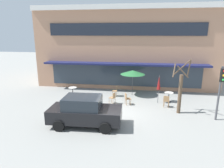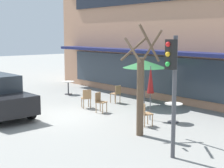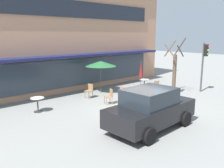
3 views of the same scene
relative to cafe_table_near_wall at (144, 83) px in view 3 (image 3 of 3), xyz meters
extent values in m
plane|color=gray|center=(-3.81, -2.99, -0.52)|extent=(80.00, 80.00, 0.00)
cube|color=tan|center=(-3.81, 7.01, 3.38)|extent=(17.59, 8.00, 7.79)
cube|color=#191E4C|center=(-3.81, 2.46, 2.03)|extent=(14.95, 1.10, 0.16)
cube|color=#1E232D|center=(-3.81, 2.95, 5.09)|extent=(14.07, 0.10, 1.10)
cube|color=#2D3842|center=(-3.81, 2.95, 0.83)|extent=(14.07, 0.10, 1.90)
cylinder|color=#333338|center=(0.00, 0.00, -0.50)|extent=(0.44, 0.44, 0.03)
cylinder|color=#333338|center=(0.00, 0.00, -0.14)|extent=(0.07, 0.07, 0.70)
cylinder|color=silver|center=(0.00, 0.00, 0.23)|extent=(0.70, 0.70, 0.03)
cylinder|color=#333338|center=(-8.01, 0.33, -0.50)|extent=(0.44, 0.44, 0.03)
cylinder|color=#333338|center=(-8.01, 0.33, -0.14)|extent=(0.07, 0.07, 0.70)
cylinder|color=silver|center=(-8.01, 0.33, 0.23)|extent=(0.70, 0.70, 0.03)
cylinder|color=#4C4C51|center=(-0.87, -0.40, 0.58)|extent=(0.04, 0.04, 2.20)
cone|color=maroon|center=(-0.87, -0.40, 1.13)|extent=(0.28, 0.28, 1.10)
cylinder|color=#4C4C51|center=(-2.95, 1.38, 0.58)|extent=(0.04, 0.04, 2.20)
cone|color=#286B38|center=(-2.95, 1.38, 1.51)|extent=(2.10, 2.10, 0.35)
cylinder|color=#9E754C|center=(-4.56, 0.60, -0.29)|extent=(0.04, 0.04, 0.45)
cylinder|color=#9E754C|center=(-4.61, 0.94, -0.29)|extent=(0.04, 0.04, 0.45)
cylinder|color=#9E754C|center=(-4.22, 0.65, -0.29)|extent=(0.04, 0.04, 0.45)
cylinder|color=#9E754C|center=(-4.27, 0.99, -0.29)|extent=(0.04, 0.04, 0.45)
cube|color=#9E754C|center=(-4.41, 0.79, -0.05)|extent=(0.45, 0.45, 0.04)
cube|color=#9E754C|center=(-4.24, 0.82, 0.17)|extent=(0.09, 0.40, 0.40)
cylinder|color=#9E754C|center=(-0.44, -0.99, -0.29)|extent=(0.04, 0.04, 0.45)
cylinder|color=#9E754C|center=(-0.11, -1.08, -0.29)|extent=(0.04, 0.04, 0.45)
cylinder|color=#9E754C|center=(-0.52, -1.32, -0.29)|extent=(0.04, 0.04, 0.45)
cylinder|color=#9E754C|center=(-0.19, -1.41, -0.29)|extent=(0.04, 0.04, 0.45)
cube|color=#9E754C|center=(-0.32, -1.20, -0.05)|extent=(0.49, 0.49, 0.04)
cube|color=#9E754C|center=(-0.36, -1.37, 0.17)|extent=(0.40, 0.14, 0.40)
cylinder|color=#9E754C|center=(-4.59, -1.14, -0.29)|extent=(0.04, 0.04, 0.45)
cylinder|color=#9E754C|center=(-4.47, -0.83, -0.29)|extent=(0.04, 0.04, 0.45)
cylinder|color=#9E754C|center=(-4.28, -1.26, -0.29)|extent=(0.04, 0.04, 0.45)
cylinder|color=#9E754C|center=(-4.16, -0.95, -0.29)|extent=(0.04, 0.04, 0.45)
cube|color=#9E754C|center=(-4.37, -1.04, -0.05)|extent=(0.52, 0.52, 0.04)
cube|color=#9E754C|center=(-4.21, -1.11, 0.17)|extent=(0.18, 0.39, 0.40)
cylinder|color=#9E754C|center=(-3.04, -0.89, -0.29)|extent=(0.04, 0.04, 0.45)
cylinder|color=#9E754C|center=(-2.93, -1.21, -0.29)|extent=(0.04, 0.04, 0.45)
cylinder|color=#9E754C|center=(-3.36, -1.00, -0.29)|extent=(0.04, 0.04, 0.45)
cylinder|color=#9E754C|center=(-3.25, -1.32, -0.29)|extent=(0.04, 0.04, 0.45)
cube|color=#9E754C|center=(-3.14, -1.11, -0.05)|extent=(0.51, 0.51, 0.04)
cube|color=#9E754C|center=(-3.31, -1.17, 0.17)|extent=(0.17, 0.39, 0.40)
cube|color=black|center=(-5.38, -4.97, 0.18)|extent=(4.27, 1.97, 0.76)
cube|color=#232B33|center=(-5.53, -4.97, 0.90)|extent=(2.16, 1.68, 0.68)
cylinder|color=black|center=(-4.11, -4.02, -0.20)|extent=(0.65, 0.25, 0.64)
cylinder|color=black|center=(-4.04, -5.82, -0.20)|extent=(0.65, 0.25, 0.64)
cylinder|color=black|center=(-6.71, -4.12, -0.20)|extent=(0.65, 0.25, 0.64)
cylinder|color=black|center=(-6.64, -5.92, -0.20)|extent=(0.65, 0.25, 0.64)
cylinder|color=brown|center=(0.38, -2.23, 0.81)|extent=(0.24, 0.24, 2.66)
cylinder|color=brown|center=(0.80, -2.26, 2.63)|extent=(0.15, 0.91, 1.23)
cylinder|color=brown|center=(0.45, -1.76, 2.54)|extent=(1.01, 0.23, 1.05)
cylinder|color=brown|center=(-0.08, -2.10, 2.42)|extent=(0.34, 1.00, 0.81)
cylinder|color=brown|center=(0.37, -2.59, 2.41)|extent=(0.78, 0.11, 0.80)
cylinder|color=#47474C|center=(2.51, -3.04, 1.18)|extent=(0.12, 0.12, 3.40)
cube|color=black|center=(2.51, -3.22, 2.38)|extent=(0.26, 0.20, 0.80)
sphere|color=red|center=(2.51, -3.35, 2.65)|extent=(0.13, 0.13, 0.13)
sphere|color=gold|center=(2.51, -3.35, 2.39)|extent=(0.13, 0.13, 0.13)
sphere|color=green|center=(2.51, -3.35, 2.13)|extent=(0.13, 0.13, 0.13)
camera|label=1|loc=(-2.25, -15.48, 4.81)|focal=32.00mm
camera|label=2|loc=(8.46, -10.30, 2.92)|focal=55.00mm
camera|label=3|loc=(-12.99, -10.98, 3.40)|focal=38.00mm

